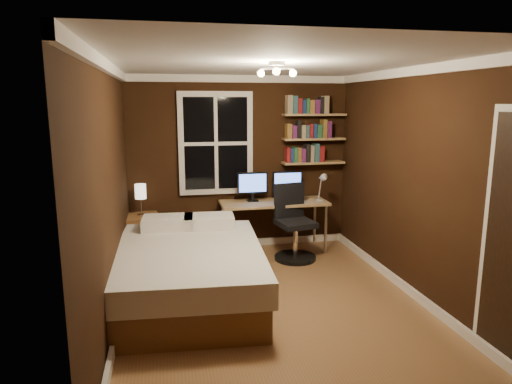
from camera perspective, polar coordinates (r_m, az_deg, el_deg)
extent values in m
plane|color=olive|center=(5.02, 2.08, -13.90)|extent=(4.20, 4.20, 0.00)
cube|color=black|center=(6.67, -2.04, 3.59)|extent=(3.20, 0.04, 2.50)
cube|color=black|center=(4.54, -17.86, -0.50)|extent=(0.04, 4.20, 2.50)
cube|color=black|center=(5.24, 19.47, 0.89)|extent=(0.04, 4.20, 2.50)
cube|color=white|center=(4.57, 2.31, 15.86)|extent=(3.20, 4.20, 0.02)
cube|color=white|center=(6.55, -5.04, 6.06)|extent=(1.06, 0.06, 1.46)
cube|color=tan|center=(6.81, 7.15, 3.67)|extent=(0.92, 0.22, 0.03)
cube|color=tan|center=(6.77, 7.22, 6.60)|extent=(0.92, 0.22, 0.03)
cube|color=tan|center=(6.76, 7.30, 9.56)|extent=(0.92, 0.22, 0.03)
cube|color=brown|center=(5.11, -8.35, -11.47)|extent=(1.61, 2.20, 0.34)
cube|color=silver|center=(5.01, -8.45, -8.34)|extent=(1.70, 2.27, 0.25)
cube|color=white|center=(5.75, -10.96, -3.78)|extent=(0.64, 0.46, 0.15)
cube|color=white|center=(5.74, -5.89, -3.65)|extent=(0.64, 0.46, 0.15)
cube|color=brown|center=(6.54, -13.98, -5.40)|extent=(0.57, 0.57, 0.60)
cube|color=beige|center=(6.70, -6.18, -4.92)|extent=(0.37, 0.13, 0.56)
cube|color=tan|center=(6.55, 2.25, -1.35)|extent=(1.53, 0.58, 0.04)
cylinder|color=beige|center=(6.28, -3.55, -5.35)|extent=(0.04, 0.04, 0.69)
cylinder|color=beige|center=(6.61, 8.72, -4.62)|extent=(0.04, 0.04, 0.69)
cylinder|color=beige|center=(6.75, -4.13, -4.18)|extent=(0.04, 0.04, 0.69)
cylinder|color=beige|center=(7.06, 7.35, -3.56)|extent=(0.04, 0.04, 0.69)
cylinder|color=black|center=(6.37, 4.91, -8.16)|extent=(0.57, 0.57, 0.05)
cylinder|color=silver|center=(6.29, 4.95, -6.12)|extent=(0.06, 0.06, 0.42)
cube|color=black|center=(6.22, 4.99, -3.93)|extent=(0.54, 0.54, 0.07)
cube|color=black|center=(6.34, 4.18, -1.05)|extent=(0.44, 0.14, 0.48)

